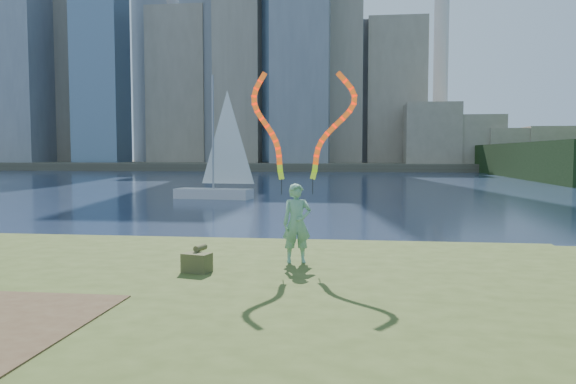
# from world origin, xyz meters

# --- Properties ---
(ground) EXTENTS (320.00, 320.00, 0.00)m
(ground) POSITION_xyz_m (0.00, 0.00, 0.00)
(ground) COLOR #1A2843
(ground) RESTS_ON ground
(grassy_knoll) EXTENTS (20.00, 18.00, 0.80)m
(grassy_knoll) POSITION_xyz_m (0.00, -2.30, 0.34)
(grassy_knoll) COLOR #3B4B1A
(grassy_knoll) RESTS_ON ground
(far_shore) EXTENTS (320.00, 40.00, 1.20)m
(far_shore) POSITION_xyz_m (0.00, 95.00, 0.60)
(far_shore) COLOR #484335
(far_shore) RESTS_ON ground
(woman_with_ribbons) EXTENTS (1.94, 0.61, 3.89)m
(woman_with_ribbons) POSITION_xyz_m (1.49, 1.15, 2.24)
(woman_with_ribbons) COLOR #1A7A44
(woman_with_ribbons) RESTS_ON grassy_knoll
(canvas_bag) EXTENTS (0.53, 0.59, 0.44)m
(canvas_bag) POSITION_xyz_m (-0.13, 0.04, 0.98)
(canvas_bag) COLOR #4B4D28
(canvas_bag) RESTS_ON grassy_knoll
(sailboat) EXTENTS (5.15, 2.14, 7.72)m
(sailboat) POSITION_xyz_m (-6.13, 24.85, 1.33)
(sailboat) COLOR silver
(sailboat) RESTS_ON ground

